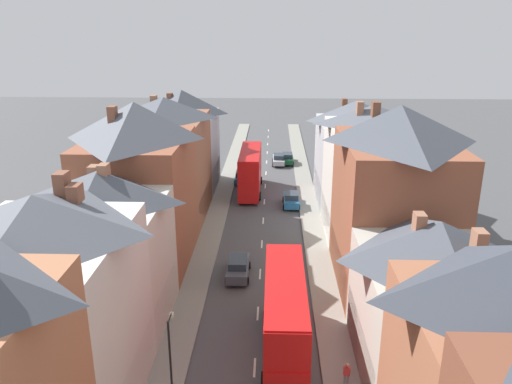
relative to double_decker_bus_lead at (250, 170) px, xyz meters
name	(u,v)px	position (x,y,z in m)	size (l,w,h in m)	color
pavement_left	(217,213)	(-3.29, -7.52, -2.75)	(2.20, 104.00, 0.14)	gray
pavement_right	(310,214)	(6.91, -7.52, -2.75)	(2.20, 104.00, 0.14)	gray
centre_line_dashes	(263,221)	(1.81, -9.52, -2.81)	(0.14, 97.80, 0.01)	silver
terrace_row_left	(119,219)	(-8.38, -25.35, 3.48)	(8.00, 64.48, 14.20)	brown
terrace_row_right	(407,234)	(11.99, -27.08, 3.39)	(8.00, 59.36, 14.28)	brown
double_decker_bus_lead	(250,170)	(0.00, 0.00, 0.00)	(2.74, 10.80, 5.30)	red
double_decker_bus_mid_street	(285,317)	(3.60, -32.28, 0.00)	(2.74, 10.80, 5.30)	red
car_near_blue	(291,199)	(4.91, -4.93, -1.98)	(1.90, 4.25, 1.66)	#236093
car_near_silver	(279,159)	(3.61, 13.14, -2.01)	(1.90, 4.42, 1.59)	#B7BABF
car_parked_left_a	(242,177)	(-1.29, 4.00, -2.01)	(1.90, 4.17, 1.59)	#236093
car_parked_right_a	(238,267)	(0.01, -21.98, -1.97)	(1.90, 4.45, 1.69)	#4C515B
car_mid_black	(287,158)	(4.91, 13.73, -2.00)	(1.90, 4.26, 1.62)	#144728
pedestrian_mid_left	(347,374)	(7.07, -35.24, -1.78)	(0.36, 0.22, 1.61)	gray
street_lamp	(171,358)	(-2.44, -37.03, 0.43)	(0.20, 1.12, 5.50)	black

